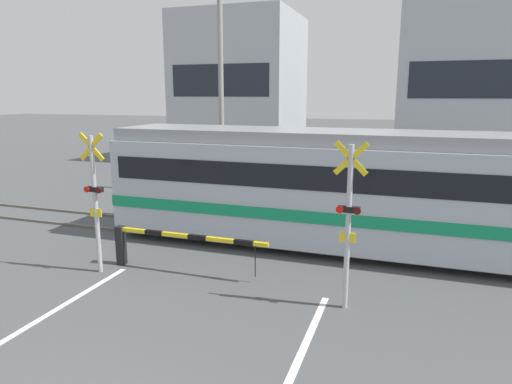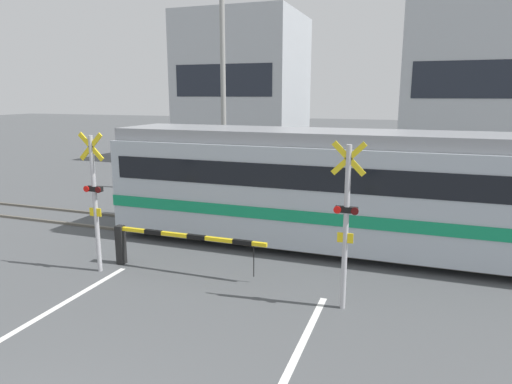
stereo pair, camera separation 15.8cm
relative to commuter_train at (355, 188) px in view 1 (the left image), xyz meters
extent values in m
cube|color=#5B564C|center=(-2.70, -0.72, -1.75)|extent=(50.00, 0.10, 0.08)
cube|color=#5B564C|center=(-2.70, 0.72, -1.75)|extent=(50.00, 0.10, 0.08)
cube|color=#ADB7C1|center=(0.00, 0.00, -0.18)|extent=(14.05, 2.69, 2.76)
cube|color=gray|center=(0.00, 0.00, 1.38)|extent=(13.91, 2.37, 0.36)
cube|color=#148C59|center=(0.00, 0.00, -0.60)|extent=(14.07, 2.75, 0.32)
cube|color=black|center=(0.00, 0.00, 0.44)|extent=(13.49, 2.73, 0.64)
cube|color=black|center=(-7.03, 0.00, 0.44)|extent=(0.03, 1.88, 0.80)
cylinder|color=black|center=(-4.35, -0.72, -1.41)|extent=(0.76, 0.12, 0.76)
cylinder|color=black|center=(-4.35, 0.72, -1.41)|extent=(0.76, 0.12, 0.76)
cube|color=black|center=(-5.51, -3.16, -1.28)|extent=(0.20, 0.20, 1.02)
cube|color=yellow|center=(-3.52, -3.16, -0.83)|extent=(3.98, 0.09, 0.09)
cube|color=black|center=(-4.52, -3.16, -0.83)|extent=(0.48, 0.10, 0.10)
cube|color=black|center=(-3.32, -3.16, -0.83)|extent=(0.48, 0.10, 0.10)
cube|color=black|center=(-2.13, -3.16, -0.83)|extent=(0.48, 0.10, 0.10)
cylinder|color=black|center=(-1.85, -3.16, -1.26)|extent=(0.02, 0.02, 0.76)
cube|color=black|center=(0.12, 3.26, -1.28)|extent=(0.20, 0.20, 1.02)
cube|color=yellow|center=(-1.87, 3.26, -0.83)|extent=(3.98, 0.09, 0.09)
cube|color=black|center=(-0.88, 3.26, -0.83)|extent=(0.48, 0.10, 0.10)
cube|color=black|center=(-2.07, 3.26, -0.83)|extent=(0.48, 0.10, 0.10)
cube|color=black|center=(-3.27, 3.26, -0.83)|extent=(0.48, 0.10, 0.10)
cylinder|color=black|center=(-3.54, 3.26, -1.26)|extent=(0.02, 0.02, 0.76)
cylinder|color=#B2B2B7|center=(-5.71, -3.77, -0.10)|extent=(0.11, 0.11, 3.38)
cube|color=yellow|center=(-5.71, -3.77, 1.32)|extent=(0.68, 0.04, 0.68)
cube|color=yellow|center=(-5.71, -3.77, 1.32)|extent=(0.68, 0.04, 0.68)
cube|color=black|center=(-5.71, -3.77, 0.31)|extent=(0.44, 0.12, 0.12)
cylinder|color=red|center=(-5.88, -3.85, 0.31)|extent=(0.15, 0.03, 0.15)
cylinder|color=#4C0C0C|center=(-5.54, -3.85, 0.31)|extent=(0.15, 0.03, 0.15)
cube|color=yellow|center=(-5.71, -3.79, -0.27)|extent=(0.32, 0.03, 0.20)
cylinder|color=#B2B2B7|center=(0.32, -3.77, -0.10)|extent=(0.11, 0.11, 3.38)
cube|color=yellow|center=(0.32, -3.77, 1.32)|extent=(0.68, 0.04, 0.68)
cube|color=yellow|center=(0.32, -3.77, 1.32)|extent=(0.68, 0.04, 0.68)
cube|color=black|center=(0.32, -3.77, 0.31)|extent=(0.44, 0.12, 0.12)
cylinder|color=red|center=(0.15, -3.85, 0.31)|extent=(0.15, 0.03, 0.15)
cylinder|color=#4C0C0C|center=(0.49, -3.85, 0.31)|extent=(0.15, 0.03, 0.15)
cube|color=yellow|center=(0.32, -3.79, -0.27)|extent=(0.32, 0.03, 0.20)
cylinder|color=brown|center=(-3.61, 5.91, -1.35)|extent=(0.13, 0.13, 0.87)
cylinder|color=brown|center=(-3.47, 5.91, -1.35)|extent=(0.13, 0.13, 0.87)
cube|color=navy|center=(-3.54, 5.91, -0.57)|extent=(0.38, 0.22, 0.69)
sphere|color=#997056|center=(-3.54, 5.91, -0.11)|extent=(0.24, 0.24, 0.24)
cube|color=#B2B7BC|center=(-9.49, 16.16, 2.87)|extent=(7.25, 7.07, 9.31)
cube|color=#1E232D|center=(-9.49, 12.62, 3.33)|extent=(6.09, 0.03, 1.86)
cube|color=#B2B7BC|center=(3.94, 16.16, 2.79)|extent=(6.94, 7.07, 9.16)
cube|color=#1E232D|center=(3.94, 12.62, 3.25)|extent=(5.83, 0.03, 1.83)
cylinder|color=gray|center=(-6.46, 5.76, 2.30)|extent=(0.22, 0.22, 8.18)
camera|label=1|loc=(1.41, -12.63, 2.53)|focal=32.00mm
camera|label=2|loc=(1.56, -12.58, 2.53)|focal=32.00mm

